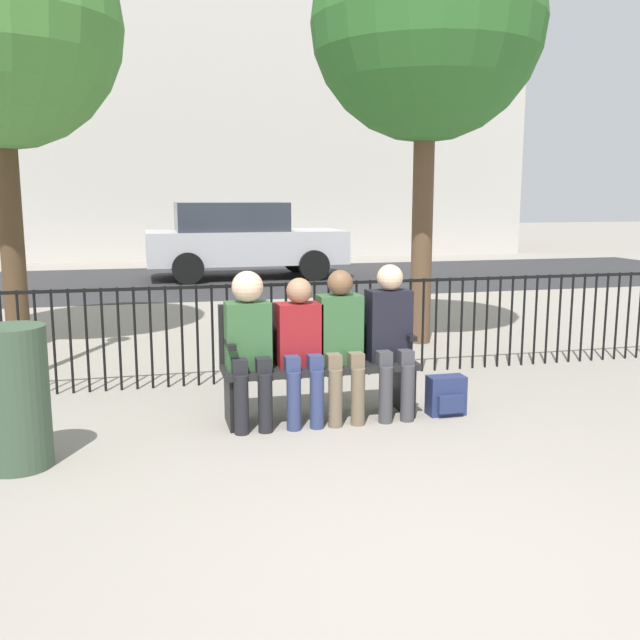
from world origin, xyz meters
name	(u,v)px	position (x,y,z in m)	size (l,w,h in m)	color
ground_plane	(436,562)	(0.00, 0.00, 0.00)	(80.00, 80.00, 0.00)	gray
park_bench	(318,357)	(0.00, 2.41, 0.49)	(1.54, 0.45, 0.92)	black
seated_person_0	(249,339)	(-0.57, 2.29, 0.69)	(0.34, 0.39, 1.20)	black
seated_person_1	(300,343)	(-0.17, 2.28, 0.64)	(0.34, 0.39, 1.14)	navy
seated_person_2	(341,337)	(0.16, 2.28, 0.66)	(0.34, 0.39, 1.19)	brown
seated_person_3	(390,332)	(0.56, 2.29, 0.68)	(0.34, 0.39, 1.22)	#3D3D42
backpack	(446,396)	(1.02, 2.19, 0.16)	(0.30, 0.20, 0.32)	navy
fence_railing	(286,323)	(-0.02, 3.59, 0.56)	(9.01, 0.03, 0.95)	black
tree_1	(427,24)	(1.90, 4.97, 3.66)	(2.65, 2.65, 5.01)	brown
street_surface	(209,281)	(0.00, 12.00, 0.00)	(24.00, 6.00, 0.01)	#2B2B2D
parked_car_0	(242,239)	(0.76, 12.36, 0.84)	(4.20, 1.94, 1.62)	#B7B7BC
trash_bin	(15,398)	(-2.17, 1.82, 0.47)	(0.44, 0.44, 0.94)	#384C38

